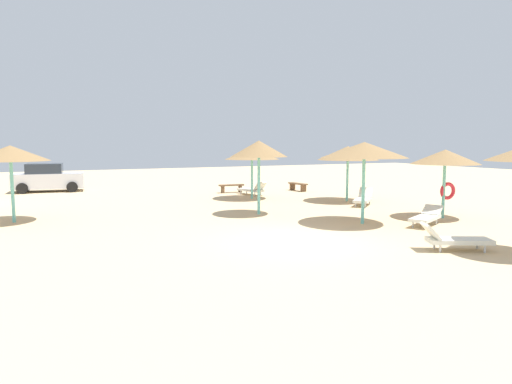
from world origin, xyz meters
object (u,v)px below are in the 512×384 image
Objects in this scene: parasol_3 at (252,155)px; parasol_6 at (364,150)px; parasol_4 at (10,153)px; parasol_2 at (445,158)px; lounger_1 at (454,239)px; parasol_0 at (348,153)px; parasol_5 at (259,149)px; lounger_2 at (426,217)px; bench_0 at (298,185)px; lounger_3 at (252,189)px; lounger_0 at (363,199)px; parked_car at (48,178)px; bench_1 at (231,187)px.

parasol_3 is 0.92× the size of parasol_6.
parasol_2 is at bearing -21.66° from parasol_4.
parasol_3 is at bearing 13.98° from parasol_4.
parasol_4 is at bearing 137.98° from lounger_1.
parasol_2 is 6.11m from lounger_1.
lounger_1 is at bearing -110.53° from parasol_0.
parasol_5 is 1.54× the size of lounger_2.
bench_0 is at bearing 49.77° from parasol_5.
parasol_3 reaches higher than lounger_3.
parasol_2 is 1.50× the size of lounger_0.
parasol_6 reaches higher than parasol_4.
lounger_1 is at bearing -64.78° from parked_car.
parked_car is (-13.56, 13.01, 0.50)m from lounger_0.
parked_car is (-10.43, 16.91, -1.88)m from parasol_6.
lounger_0 is 9.06m from lounger_1.
parasol_5 reaches higher than parked_car.
lounger_3 reaches higher than lounger_2.
lounger_3 is (2.65, 6.44, -2.39)m from parasol_5.
bench_0 is at bearing 71.70° from parasol_6.
parasol_4 is 11.38m from parked_car.
parasol_6 is 2.06× the size of bench_1.
parasol_0 reaches higher than lounger_1.
parked_car is (-13.79, 11.40, -1.62)m from parasol_0.
lounger_0 is at bearing 76.18° from lounger_2.
parked_car reaches higher than lounger_3.
parasol_0 is 0.74× the size of parked_car.
lounger_3 is 0.47× the size of parked_car.
lounger_2 is (2.47, -9.76, -2.02)m from parasol_3.
bench_0 is at bearing 75.52° from lounger_1.
lounger_2 is at bearing -98.08° from bench_0.
parked_car is (-9.92, 5.24, 0.48)m from bench_1.
parasol_6 reaches higher than parasol_2.
parasol_5 is 6.16m from lounger_0.
parasol_4 is 1.45× the size of lounger_2.
parasol_5 is (-1.93, -4.90, 0.38)m from parasol_3.
parasol_6 reaches higher than lounger_3.
parasol_2 is at bearing -82.81° from lounger_0.
parasol_4 is at bearing -166.02° from parasol_3.
bench_1 is at bearing 75.90° from parasol_5.
parasol_3 reaches higher than bench_1.
lounger_3 is (-3.25, 4.53, -2.12)m from parasol_0.
parasol_0 is 1.70× the size of lounger_0.
bench_0 is 4.17m from bench_1.
parasol_5 is 15.60m from parked_car.
parasol_6 is at bearing -87.53° from bench_1.
bench_0 is 0.37× the size of parked_car.
parasol_6 is (-3.67, 0.35, 0.31)m from parasol_2.
parasol_5 is (9.14, -2.15, 0.14)m from parasol_4.
bench_0 is at bearing 86.32° from lounger_0.
parked_car is at bearing 156.48° from bench_0.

